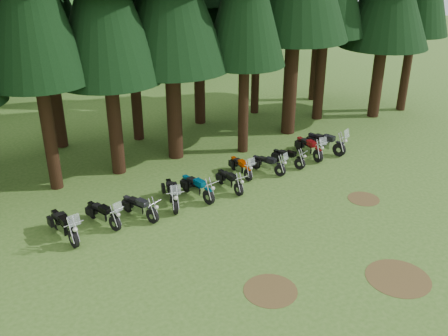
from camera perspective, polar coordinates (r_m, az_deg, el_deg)
The scene contains 17 objects.
ground at distance 19.86m, azimuth 8.27°, elevation -7.63°, with size 120.00×120.00×0.00m, color #38611D.
decid_4 at distance 41.01m, azimuth -16.19°, elevation 15.19°, with size 5.93×5.76×7.41m.
decid_6 at distance 47.52m, azimuth -0.73°, elevation 18.33°, with size 7.06×6.86×8.82m.
dirt_patch_0 at distance 16.99m, azimuth 5.33°, elevation -13.77°, with size 1.80×1.80×0.01m, color #4C3D1E.
dirt_patch_1 at distance 23.10m, azimuth 15.66°, elevation -3.41°, with size 1.40×1.40×0.01m, color #4C3D1E.
dirt_patch_2 at distance 18.43m, azimuth 19.27°, elevation -11.78°, with size 2.20×2.20×0.01m, color #4C3D1E.
motorcycle_0 at distance 20.21m, azimuth -17.78°, elevation -6.38°, with size 0.50×2.40×1.51m.
motorcycle_1 at distance 20.73m, azimuth -13.62°, elevation -5.18°, with size 0.80×2.14×1.35m.
motorcycle_2 at distance 20.95m, azimuth -9.62°, elevation -4.50°, with size 0.74×2.05×0.86m.
motorcycle_3 at distance 21.68m, azimuth -5.98°, elevation -3.02°, with size 1.08×2.30×1.48m.
motorcycle_4 at distance 22.19m, azimuth -3.09°, elevation -2.30°, with size 0.42×2.26×0.92m.
motorcycle_5 at distance 22.89m, azimuth 0.66°, elevation -1.51°, with size 0.29×2.01×0.82m.
motorcycle_6 at distance 24.26m, azimuth 1.95°, elevation 0.09°, with size 0.51×2.04×1.28m.
motorcycle_7 at distance 24.64m, azimuth 5.07°, elevation 0.41°, with size 0.86×2.01×1.28m.
motorcycle_8 at distance 25.51m, azimuth 7.31°, elevation 1.14°, with size 0.68×1.94×0.81m.
motorcycle_9 at distance 26.71m, azimuth 9.70°, elevation 2.28°, with size 0.63×2.36×1.48m.
motorcycle_10 at distance 27.45m, azimuth 11.53°, elevation 2.83°, with size 0.90×2.48×1.57m.
Camera 1 is at (-11.86, -11.92, 10.57)m, focal length 40.00 mm.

